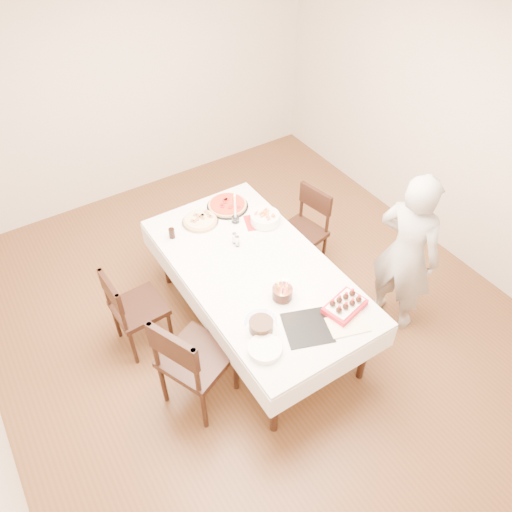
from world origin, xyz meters
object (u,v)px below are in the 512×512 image
cola_glass (172,233)px  layer_cake (261,326)px  chair_left_savory (139,308)px  person (406,254)px  pizza_white (200,221)px  chair_right_savory (300,234)px  dining_table (256,298)px  strawberry_box (345,306)px  pizza_pepperoni (227,205)px  taper_candle (235,208)px  birthday_cake (282,290)px  pasta_bowl (265,218)px  chair_left_dessert (197,357)px

cola_glass → layer_cake: (0.10, -1.28, -0.00)m
chair_left_savory → person: 2.30m
pizza_white → chair_left_savory: bearing=-155.6°
layer_cake → chair_right_savory: bearing=41.6°
cola_glass → chair_right_savory: bearing=-14.2°
dining_table → person: person is taller
chair_right_savory → strawberry_box: bearing=-122.6°
person → pizza_pepperoni: bearing=19.1°
chair_right_savory → taper_candle: size_ratio=2.75×
person → pizza_white: 1.83m
person → birthday_cake: 1.15m
person → pasta_bowl: 1.27m
layer_cake → pizza_pepperoni: bearing=69.2°
chair_left_dessert → taper_candle: taper_candle is taller
dining_table → cola_glass: (-0.42, 0.72, 0.42)m
dining_table → chair_left_dessert: chair_left_dessert is taller
pizza_pepperoni → layer_cake: bearing=-110.8°
person → pizza_white: person is taller
person → strawberry_box: person is taller
dining_table → cola_glass: 0.93m
chair_right_savory → chair_left_dessert: chair_left_dessert is taller
cola_glass → strawberry_box: bearing=-62.9°
layer_cake → strawberry_box: (0.64, -0.18, -0.01)m
cola_glass → birthday_cake: (0.41, -1.10, 0.04)m
chair_left_savory → cola_glass: size_ratio=9.00×
pizza_white → chair_right_savory: bearing=-21.4°
chair_right_savory → chair_left_dessert: 1.73m
pasta_bowl → strawberry_box: (-0.06, -1.18, -0.01)m
birthday_cake → pizza_pepperoni: bearing=79.8°
layer_cake → dining_table: bearing=60.6°
chair_right_savory → person: (0.35, -0.99, 0.35)m
chair_left_dessert → birthday_cake: chair_left_dessert is taller
chair_left_dessert → chair_right_savory: bearing=-176.9°
layer_cake → pasta_bowl: bearing=55.2°
person → cola_glass: 2.02m
pasta_bowl → strawberry_box: size_ratio=0.83×
dining_table → chair_left_dessert: size_ratio=2.10×
chair_left_savory → chair_right_savory: bearing=178.0°
chair_right_savory → pasta_bowl: (-0.40, 0.03, 0.35)m
pizza_white → strawberry_box: 1.57m
pizza_white → birthday_cake: birthday_cake is taller
dining_table → pizza_pepperoni: (0.21, 0.83, 0.40)m
pizza_white → strawberry_box: size_ratio=1.05×
person → strawberry_box: 0.82m
dining_table → taper_candle: (0.16, 0.60, 0.54)m
dining_table → layer_cake: size_ratio=9.36×
pizza_pepperoni → strawberry_box: size_ratio=1.22×
taper_candle → cola_glass: taper_candle is taller
chair_left_savory → birthday_cake: 1.27m
dining_table → taper_candle: taper_candle is taller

